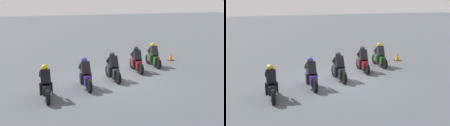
{
  "view_description": "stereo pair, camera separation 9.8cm",
  "coord_description": "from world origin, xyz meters",
  "views": [
    {
      "loc": [
        -13.26,
        5.21,
        4.23
      ],
      "look_at": [
        -0.02,
        0.02,
        0.9
      ],
      "focal_mm": 43.96,
      "sensor_mm": 36.0,
      "label": 1
    },
    {
      "loc": [
        -13.3,
        5.12,
        4.23
      ],
      "look_at": [
        -0.02,
        0.02,
        0.9
      ],
      "focal_mm": 43.96,
      "sensor_mm": 36.0,
      "label": 2
    }
  ],
  "objects": [
    {
      "name": "rider_lane_a",
      "position": [
        1.75,
        -3.53,
        0.62
      ],
      "size": [
        2.04,
        0.55,
        1.51
      ],
      "rotation": [
        0.0,
        0.0,
        -0.06
      ],
      "color": "black",
      "rests_on": "ground_plane"
    },
    {
      "name": "rider_lane_c",
      "position": [
        -0.17,
        0.02,
        0.62
      ],
      "size": [
        2.04,
        0.54,
        1.51
      ],
      "rotation": [
        0.0,
        0.0,
        -0.01
      ],
      "color": "black",
      "rests_on": "ground_plane"
    },
    {
      "name": "rider_lane_d",
      "position": [
        -0.92,
        1.76,
        0.62
      ],
      "size": [
        2.04,
        0.55,
        1.51
      ],
      "rotation": [
        0.0,
        0.0,
        -0.03
      ],
      "color": "black",
      "rests_on": "ground_plane"
    },
    {
      "name": "rider_lane_b",
      "position": [
        0.96,
        -1.94,
        0.62
      ],
      "size": [
        2.04,
        0.56,
        1.51
      ],
      "rotation": [
        0.0,
        0.0,
        -0.1
      ],
      "color": "black",
      "rests_on": "ground_plane"
    },
    {
      "name": "rider_lane_e",
      "position": [
        -1.75,
        3.76,
        0.62
      ],
      "size": [
        2.04,
        0.55,
        1.51
      ],
      "rotation": [
        0.0,
        0.0,
        -0.05
      ],
      "color": "black",
      "rests_on": "ground_plane"
    },
    {
      "name": "traffic_cone",
      "position": [
        2.81,
        -5.54,
        0.25
      ],
      "size": [
        0.4,
        0.4,
        0.54
      ],
      "color": "black",
      "rests_on": "ground_plane"
    },
    {
      "name": "ground_plane",
      "position": [
        0.0,
        0.0,
        0.0
      ],
      "size": [
        120.0,
        120.0,
        0.0
      ],
      "primitive_type": "plane",
      "color": "#454B51"
    }
  ]
}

